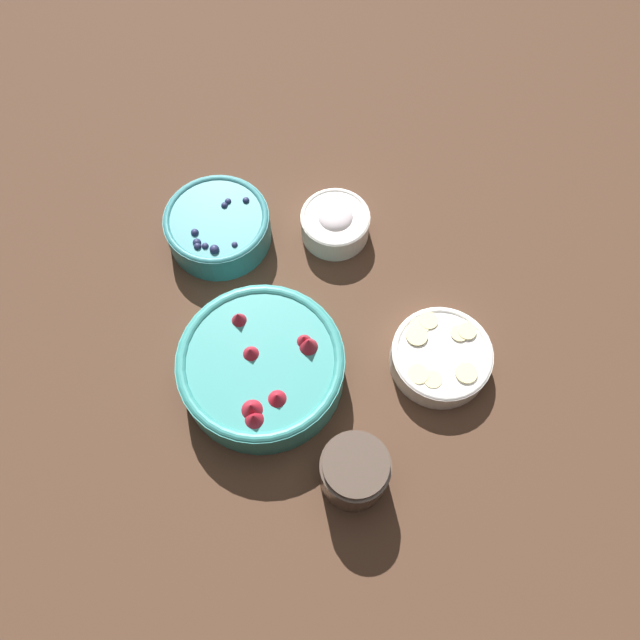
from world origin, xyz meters
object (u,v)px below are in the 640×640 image
at_px(bowl_blueberries, 218,226).
at_px(jar_chocolate, 354,472).
at_px(bowl_cream, 335,223).
at_px(bowl_strawberries, 262,366).
at_px(bowl_bananas, 441,356).

relative_size(bowl_blueberries, jar_chocolate, 1.80).
relative_size(bowl_blueberries, bowl_cream, 1.50).
height_order(bowl_strawberries, jar_chocolate, bowl_strawberries).
distance_m(bowl_cream, jar_chocolate, 0.42).
distance_m(bowl_blueberries, jar_chocolate, 0.46).
distance_m(bowl_blueberries, bowl_bananas, 0.42).
xyz_separation_m(bowl_strawberries, jar_chocolate, (0.09, 0.18, -0.00)).
xyz_separation_m(bowl_blueberries, bowl_cream, (-0.09, 0.17, -0.01)).
bearing_deg(bowl_blueberries, bowl_strawberries, 42.73).
distance_m(bowl_blueberries, bowl_cream, 0.19).
bearing_deg(bowl_strawberries, bowl_blueberries, -137.27).
distance_m(bowl_strawberries, bowl_cream, 0.28).
xyz_separation_m(bowl_bananas, bowl_cream, (-0.15, -0.24, 0.00)).
bearing_deg(bowl_strawberries, bowl_bananas, 119.21).
bearing_deg(bowl_bananas, bowl_strawberries, -60.79).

